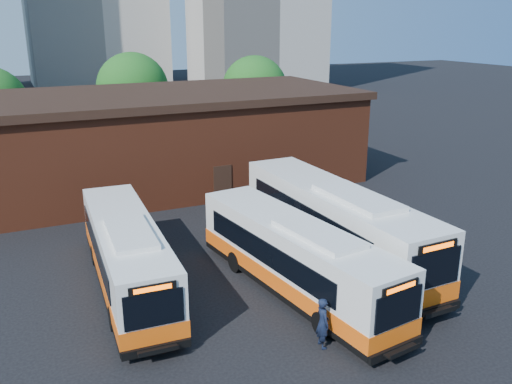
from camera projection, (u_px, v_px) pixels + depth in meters
name	position (u px, v px, depth m)	size (l,w,h in m)	color
ground	(282.00, 316.00, 21.17)	(220.00, 220.00, 0.00)	black
bus_midwest	(127.00, 257.00, 22.97)	(2.95, 11.77, 3.18)	white
bus_mideast	(296.00, 260.00, 22.59)	(3.96, 12.13, 3.26)	white
bus_east	(335.00, 226.00, 25.81)	(3.21, 13.69, 3.70)	white
transit_worker	(323.00, 323.00, 18.92)	(0.69, 0.45, 1.88)	black
depot_building	(150.00, 138.00, 37.51)	(28.60, 12.60, 6.40)	maroon
tree_mid	(133.00, 88.00, 49.88)	(6.56, 6.56, 8.36)	#382314
tree_east	(255.00, 89.00, 51.74)	(6.24, 6.24, 7.96)	#382314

